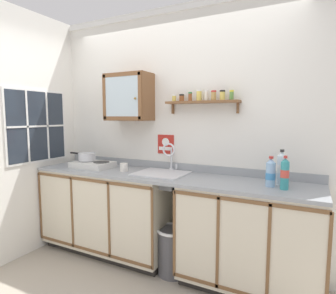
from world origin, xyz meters
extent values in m
plane|color=#9E9384|center=(0.00, 0.00, 0.00)|extent=(5.94, 5.94, 0.00)
cube|color=silver|center=(0.00, 0.62, 1.33)|extent=(3.54, 0.05, 2.67)
cube|color=white|center=(0.00, 0.59, 2.62)|extent=(3.54, 0.02, 0.05)
cube|color=silver|center=(-1.49, -0.30, 1.33)|extent=(0.05, 3.39, 2.67)
cube|color=black|center=(-0.70, 0.34, 0.04)|extent=(1.46, 0.51, 0.08)
cube|color=beige|center=(-0.70, 0.31, 0.50)|extent=(1.49, 0.57, 0.84)
cube|color=brown|center=(-0.70, 0.02, 0.88)|extent=(1.49, 0.01, 0.03)
cube|color=brown|center=(-0.70, 0.02, 0.13)|extent=(1.49, 0.01, 0.03)
cube|color=brown|center=(-1.45, 0.02, 0.50)|extent=(0.02, 0.01, 0.78)
cube|color=brown|center=(-0.95, 0.02, 0.50)|extent=(0.02, 0.01, 0.78)
cube|color=brown|center=(-0.45, 0.02, 0.50)|extent=(0.02, 0.01, 0.78)
cube|color=brown|center=(0.04, 0.02, 0.50)|extent=(0.02, 0.01, 0.78)
cube|color=black|center=(0.86, 0.34, 0.04)|extent=(1.16, 0.51, 0.08)
cube|color=beige|center=(0.86, 0.31, 0.50)|extent=(1.18, 0.57, 0.84)
cube|color=brown|center=(0.86, 0.02, 0.88)|extent=(1.18, 0.01, 0.03)
cube|color=brown|center=(0.86, 0.02, 0.13)|extent=(1.18, 0.01, 0.03)
cube|color=brown|center=(0.27, 0.02, 0.50)|extent=(0.02, 0.01, 0.78)
cube|color=brown|center=(0.66, 0.02, 0.50)|extent=(0.02, 0.01, 0.78)
cube|color=brown|center=(1.06, 0.02, 0.50)|extent=(0.02, 0.01, 0.78)
cube|color=brown|center=(1.45, 0.02, 0.50)|extent=(0.02, 0.01, 0.78)
cube|color=gray|center=(0.00, 0.31, 0.94)|extent=(2.90, 0.60, 0.03)
cube|color=gray|center=(0.00, 0.58, 0.99)|extent=(2.90, 0.02, 0.08)
cube|color=silver|center=(-0.03, 0.33, 0.96)|extent=(0.50, 0.43, 0.01)
cube|color=slate|center=(-0.03, 0.33, 0.85)|extent=(0.43, 0.35, 0.01)
cube|color=slate|center=(-0.03, 0.51, 0.90)|extent=(0.43, 0.01, 0.11)
cube|color=slate|center=(-0.03, 0.15, 0.90)|extent=(0.43, 0.01, 0.11)
cylinder|color=#4C4C51|center=(-0.03, 0.33, 0.85)|extent=(0.04, 0.04, 0.01)
cylinder|color=silver|center=(-0.03, 0.56, 0.96)|extent=(0.05, 0.05, 0.02)
cylinder|color=silver|center=(-0.03, 0.56, 1.08)|extent=(0.02, 0.02, 0.20)
torus|color=silver|center=(-0.03, 0.50, 1.18)|extent=(0.15, 0.02, 0.15)
cylinder|color=silver|center=(0.03, 0.56, 1.00)|extent=(0.02, 0.02, 0.05)
cube|color=silver|center=(-0.89, 0.29, 0.98)|extent=(0.44, 0.32, 0.06)
cylinder|color=#2D2D2D|center=(-1.00, 0.32, 1.02)|extent=(0.18, 0.18, 0.01)
cylinder|color=#2D2D2D|center=(-0.79, 0.32, 1.02)|extent=(0.18, 0.18, 0.01)
cylinder|color=black|center=(-1.00, 0.15, 0.98)|extent=(0.03, 0.02, 0.03)
cylinder|color=black|center=(-0.79, 0.15, 0.98)|extent=(0.03, 0.02, 0.03)
cylinder|color=silver|center=(-1.00, 0.32, 1.06)|extent=(0.19, 0.19, 0.08)
torus|color=silver|center=(-1.00, 0.32, 1.10)|extent=(0.20, 0.20, 0.01)
cylinder|color=black|center=(-1.19, 0.34, 1.09)|extent=(0.19, 0.04, 0.02)
cylinder|color=silver|center=(1.09, 0.38, 1.08)|extent=(0.07, 0.07, 0.25)
cone|color=silver|center=(1.09, 0.38, 1.22)|extent=(0.07, 0.07, 0.03)
cylinder|color=#262626|center=(1.09, 0.38, 1.25)|extent=(0.03, 0.03, 0.02)
cylinder|color=white|center=(1.09, 0.38, 1.09)|extent=(0.08, 0.08, 0.07)
cylinder|color=#8CB7E0|center=(1.02, 0.29, 1.05)|extent=(0.08, 0.08, 0.20)
cone|color=#8CB7E0|center=(1.02, 0.29, 1.17)|extent=(0.07, 0.07, 0.03)
cylinder|color=red|center=(1.02, 0.29, 1.20)|extent=(0.03, 0.03, 0.02)
cylinder|color=#3F8CCC|center=(1.02, 0.29, 1.04)|extent=(0.08, 0.08, 0.06)
cylinder|color=teal|center=(1.13, 0.24, 1.06)|extent=(0.06, 0.06, 0.22)
cone|color=teal|center=(1.13, 0.24, 1.19)|extent=(0.06, 0.06, 0.03)
cylinder|color=red|center=(1.13, 0.24, 1.21)|extent=(0.03, 0.03, 0.02)
cylinder|color=#D84C3F|center=(1.13, 0.24, 1.08)|extent=(0.07, 0.07, 0.06)
cylinder|color=white|center=(-0.44, 0.26, 1.00)|extent=(0.08, 0.08, 0.09)
torus|color=white|center=(-0.41, 0.23, 1.00)|extent=(0.05, 0.06, 0.06)
cube|color=brown|center=(-0.50, 0.46, 1.74)|extent=(0.51, 0.26, 0.51)
cube|color=silver|center=(-0.50, 0.33, 1.74)|extent=(0.42, 0.01, 0.42)
cube|color=brown|center=(-0.73, 0.33, 1.74)|extent=(0.04, 0.01, 0.48)
cube|color=brown|center=(-0.27, 0.33, 1.74)|extent=(0.04, 0.01, 0.48)
cube|color=brown|center=(-0.50, 0.33, 1.97)|extent=(0.48, 0.01, 0.04)
cube|color=brown|center=(-0.50, 0.33, 1.51)|extent=(0.48, 0.01, 0.04)
sphere|color=olive|center=(-0.32, 0.31, 1.71)|extent=(0.02, 0.02, 0.02)
cube|color=brown|center=(0.32, 0.52, 1.67)|extent=(0.75, 0.14, 0.02)
cube|color=brown|center=(-0.02, 0.58, 1.61)|extent=(0.02, 0.03, 0.10)
cube|color=brown|center=(0.66, 0.58, 1.61)|extent=(0.02, 0.03, 0.10)
cylinder|color=#E0C659|center=(0.02, 0.52, 1.71)|extent=(0.04, 0.04, 0.06)
cylinder|color=white|center=(0.02, 0.52, 1.75)|extent=(0.04, 0.04, 0.02)
cylinder|color=brown|center=(0.10, 0.53, 1.71)|extent=(0.05, 0.05, 0.06)
cylinder|color=black|center=(0.10, 0.53, 1.75)|extent=(0.05, 0.05, 0.02)
cylinder|color=brown|center=(0.20, 0.52, 1.72)|extent=(0.04, 0.04, 0.07)
cylinder|color=#33723F|center=(0.20, 0.52, 1.76)|extent=(0.04, 0.04, 0.02)
cylinder|color=#E0C659|center=(0.29, 0.54, 1.73)|extent=(0.05, 0.05, 0.09)
cylinder|color=white|center=(0.29, 0.54, 1.78)|extent=(0.05, 0.05, 0.02)
cylinder|color=silver|center=(0.37, 0.53, 1.73)|extent=(0.04, 0.04, 0.09)
cylinder|color=white|center=(0.37, 0.53, 1.78)|extent=(0.04, 0.04, 0.02)
cylinder|color=tan|center=(0.45, 0.51, 1.72)|extent=(0.05, 0.05, 0.08)
cylinder|color=red|center=(0.45, 0.51, 1.77)|extent=(0.05, 0.05, 0.02)
cylinder|color=#E0C659|center=(0.53, 0.53, 1.72)|extent=(0.05, 0.05, 0.08)
cylinder|color=black|center=(0.53, 0.53, 1.77)|extent=(0.05, 0.05, 0.02)
cylinder|color=#598C3F|center=(0.62, 0.52, 1.72)|extent=(0.04, 0.04, 0.08)
cylinder|color=yellow|center=(0.62, 0.52, 1.77)|extent=(0.04, 0.04, 0.02)
cube|color=#B2261E|center=(-0.11, 0.59, 1.23)|extent=(0.19, 0.01, 0.21)
cube|color=white|center=(-0.11, 0.59, 1.18)|extent=(0.16, 0.00, 0.04)
cylinder|color=white|center=(-0.11, 0.59, 1.25)|extent=(0.09, 0.00, 0.09)
cube|color=#262D38|center=(-1.46, 0.04, 1.42)|extent=(0.01, 0.73, 0.77)
cube|color=white|center=(-1.47, 0.04, 1.42)|extent=(0.02, 0.78, 0.82)
cube|color=white|center=(-1.45, -0.09, 1.42)|extent=(0.01, 0.02, 0.77)
cube|color=white|center=(-1.45, 0.17, 1.42)|extent=(0.01, 0.02, 0.77)
cube|color=white|center=(-1.45, 0.04, 1.42)|extent=(0.01, 0.73, 0.02)
cylinder|color=#4C4C51|center=(0.16, 0.22, 0.22)|extent=(0.29, 0.29, 0.45)
torus|color=white|center=(0.16, 0.22, 0.45)|extent=(0.33, 0.33, 0.03)
camera|label=1|loc=(1.30, -2.12, 1.53)|focal=30.07mm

